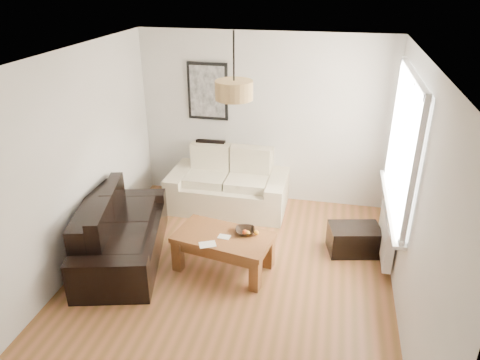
% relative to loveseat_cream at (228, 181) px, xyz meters
% --- Properties ---
extents(floor, '(4.50, 4.50, 0.00)m').
position_rel_loveseat_cream_xyz_m(floor, '(0.44, -1.78, -0.44)').
color(floor, brown).
rests_on(floor, ground).
extents(ceiling, '(3.80, 4.50, 0.00)m').
position_rel_loveseat_cream_xyz_m(ceiling, '(0.44, -1.78, 2.16)').
color(ceiling, white).
rests_on(ceiling, floor).
extents(wall_back, '(3.80, 0.04, 2.60)m').
position_rel_loveseat_cream_xyz_m(wall_back, '(0.44, 0.47, 0.86)').
color(wall_back, silver).
rests_on(wall_back, floor).
extents(wall_front, '(3.80, 0.04, 2.60)m').
position_rel_loveseat_cream_xyz_m(wall_front, '(0.44, -4.03, 0.86)').
color(wall_front, silver).
rests_on(wall_front, floor).
extents(wall_left, '(0.04, 4.50, 2.60)m').
position_rel_loveseat_cream_xyz_m(wall_left, '(-1.46, -1.78, 0.86)').
color(wall_left, silver).
rests_on(wall_left, floor).
extents(wall_right, '(0.04, 4.50, 2.60)m').
position_rel_loveseat_cream_xyz_m(wall_right, '(2.34, -1.78, 0.86)').
color(wall_right, silver).
rests_on(wall_right, floor).
extents(window_bay, '(0.14, 1.90, 1.60)m').
position_rel_loveseat_cream_xyz_m(window_bay, '(2.30, -0.98, 1.16)').
color(window_bay, white).
rests_on(window_bay, wall_right).
extents(radiator, '(0.10, 0.90, 0.52)m').
position_rel_loveseat_cream_xyz_m(radiator, '(2.26, -0.98, -0.06)').
color(radiator, white).
rests_on(radiator, wall_right).
extents(poster, '(0.62, 0.04, 0.87)m').
position_rel_loveseat_cream_xyz_m(poster, '(-0.41, 0.44, 1.26)').
color(poster, black).
rests_on(poster, wall_back).
extents(pendant_shade, '(0.40, 0.40, 0.20)m').
position_rel_loveseat_cream_xyz_m(pendant_shade, '(0.44, -1.48, 1.79)').
color(pendant_shade, tan).
rests_on(pendant_shade, ceiling).
extents(loveseat_cream, '(1.78, 0.97, 0.88)m').
position_rel_loveseat_cream_xyz_m(loveseat_cream, '(0.00, 0.00, 0.00)').
color(loveseat_cream, beige).
rests_on(loveseat_cream, floor).
extents(sofa_leather, '(1.34, 2.02, 0.80)m').
position_rel_loveseat_cream_xyz_m(sofa_leather, '(-0.99, -1.60, -0.04)').
color(sofa_leather, black).
rests_on(sofa_leather, floor).
extents(coffee_table, '(1.25, 0.83, 0.47)m').
position_rel_loveseat_cream_xyz_m(coffee_table, '(0.32, -1.55, -0.20)').
color(coffee_table, brown).
rests_on(coffee_table, floor).
extents(ottoman, '(0.72, 0.55, 0.37)m').
position_rel_loveseat_cream_xyz_m(ottoman, '(1.89, -0.85, -0.26)').
color(ottoman, black).
rests_on(ottoman, floor).
extents(cushion_left, '(0.45, 0.16, 0.44)m').
position_rel_loveseat_cream_xyz_m(cushion_left, '(-0.33, 0.21, 0.33)').
color(cushion_left, black).
rests_on(cushion_left, loveseat_cream).
extents(cushion_right, '(0.39, 0.17, 0.38)m').
position_rel_loveseat_cream_xyz_m(cushion_right, '(0.32, 0.21, 0.30)').
color(cushion_right, black).
rests_on(cushion_right, loveseat_cream).
extents(fruit_bowl, '(0.28, 0.28, 0.06)m').
position_rel_loveseat_cream_xyz_m(fruit_bowl, '(0.56, -1.45, 0.06)').
color(fruit_bowl, black).
rests_on(fruit_bowl, coffee_table).
extents(orange_a, '(0.08, 0.08, 0.06)m').
position_rel_loveseat_cream_xyz_m(orange_a, '(0.60, -1.51, 0.07)').
color(orange_a, orange).
rests_on(orange_a, fruit_bowl).
extents(orange_b, '(0.07, 0.07, 0.06)m').
position_rel_loveseat_cream_xyz_m(orange_b, '(0.70, -1.48, 0.07)').
color(orange_b, orange).
rests_on(orange_b, fruit_bowl).
extents(orange_c, '(0.08, 0.08, 0.07)m').
position_rel_loveseat_cream_xyz_m(orange_c, '(0.57, -1.50, 0.07)').
color(orange_c, '#FB5115').
rests_on(orange_c, fruit_bowl).
extents(papers, '(0.23, 0.20, 0.01)m').
position_rel_loveseat_cream_xyz_m(papers, '(0.18, -1.79, 0.04)').
color(papers, silver).
rests_on(papers, coffee_table).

